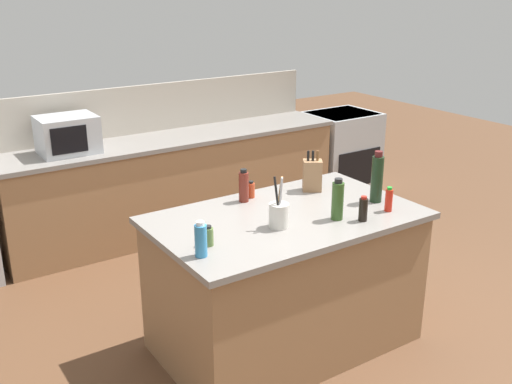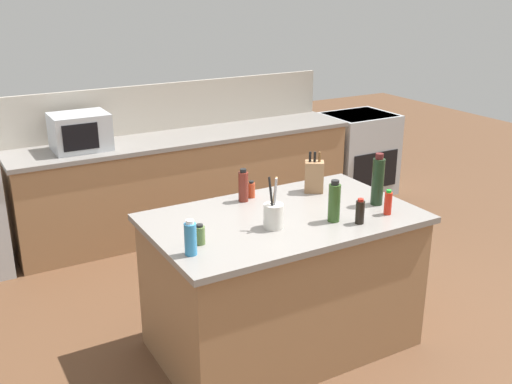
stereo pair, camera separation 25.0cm
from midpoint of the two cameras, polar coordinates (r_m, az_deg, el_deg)
The scene contains 16 objects.
ground_plane at distance 4.24m, azimuth 0.95°, elevation -14.10°, with size 14.00×14.00×0.00m, color brown.
back_counter_run at distance 5.90m, azimuth -8.72°, elevation 0.82°, with size 3.36×0.66×0.94m.
wall_backsplash at distance 6.00m, azimuth -10.36°, elevation 7.96°, with size 3.32×0.03×0.46m, color #B2A899.
kitchen_island at distance 3.99m, azimuth 0.99°, elevation -8.46°, with size 1.70×1.03×0.94m.
range_oven at distance 6.99m, azimuth 7.05°, elevation 3.84°, with size 0.76×0.65×0.92m.
microwave at distance 5.41m, azimuth -18.80°, elevation 5.19°, with size 0.48×0.39×0.32m.
knife_block at distance 4.20m, azimuth 3.69°, elevation 1.60°, with size 0.16×0.16×0.29m.
utensil_crock at distance 3.58m, azimuth 0.19°, elevation -2.18°, with size 0.12×0.12×0.32m.
soy_sauce_bottle at distance 3.72m, azimuth 8.29°, elevation -1.66°, with size 0.06×0.06×0.16m.
vinegar_bottle at distance 3.99m, azimuth -2.97°, elevation 0.53°, with size 0.07×0.07×0.23m.
spice_jar_oregano at distance 3.37m, azimuth -6.69°, elevation -4.23°, with size 0.06×0.06×0.12m.
spice_jar_paprika at distance 4.08m, azimuth -2.23°, elevation 0.18°, with size 0.05×0.05×0.12m.
wine_bottle at distance 4.03m, azimuth 9.72°, elevation 1.29°, with size 0.08×0.08×0.35m.
hot_sauce_bottle at distance 3.90m, azimuth 10.75°, elevation -0.75°, with size 0.05×0.05×0.16m.
olive_oil_bottle at distance 3.70m, azimuth 5.87°, elevation -0.80°, with size 0.07×0.07×0.27m.
dish_soap_bottle at distance 3.23m, azimuth -7.50°, elevation -4.58°, with size 0.07×0.07×0.20m.
Camera 1 is at (-2.11, -2.83, 2.35)m, focal length 42.00 mm.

